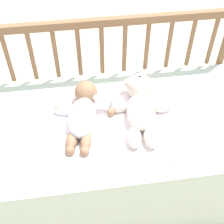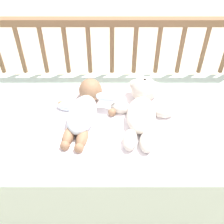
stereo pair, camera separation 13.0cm
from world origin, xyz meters
The scene contains 6 objects.
ground_plane centered at (0.00, 0.00, 0.00)m, with size 12.00×12.00×0.00m, color #C6B293.
crib_mattress centered at (0.00, 0.00, 0.27)m, with size 1.28×0.63×0.55m.
crib_rail centered at (0.00, 0.34, 0.61)m, with size 1.28×0.04×0.85m.
blanket centered at (0.00, 0.00, 0.55)m, with size 0.72×0.48×0.01m.
teddy_bear centered at (0.13, 0.04, 0.60)m, with size 0.28×0.39×0.12m.
baby centered at (-0.12, 0.03, 0.59)m, with size 0.28×0.37×0.11m.
Camera 2 is at (0.00, -0.90, 1.56)m, focal length 50.00 mm.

